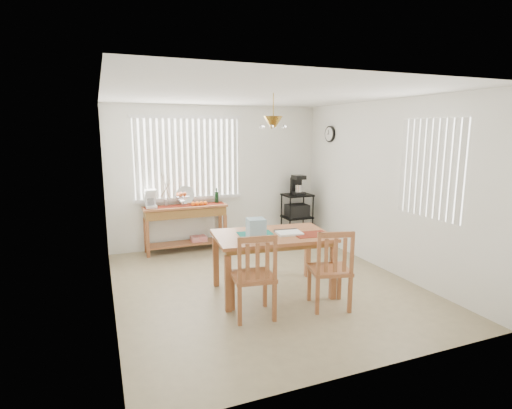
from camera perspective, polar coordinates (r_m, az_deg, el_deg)
name	(u,v)px	position (r m, az deg, el deg)	size (l,w,h in m)	color
ground	(264,285)	(5.76, 1.12, -11.39)	(4.00, 4.50, 0.01)	tan
room_shell	(264,165)	(5.38, 1.15, 5.69)	(4.20, 4.70, 2.70)	white
sideboard	(186,217)	(7.25, -9.98, -1.76)	(1.47, 0.41, 0.83)	#A25F36
sideboard_items	(172,199)	(7.16, -11.96, 0.73)	(1.40, 0.35, 0.64)	maroon
wire_cart	(297,212)	(7.92, 5.88, -1.14)	(0.54, 0.43, 0.92)	black
cart_items	(297,185)	(7.84, 5.92, 2.73)	(0.22, 0.26, 0.38)	black
dining_table	(272,241)	(5.28, 2.34, -5.20)	(1.60, 1.12, 0.80)	#A25F36
table_items	(265,230)	(5.07, 1.23, -3.66)	(1.15, 0.66, 0.26)	#147164
chair_left	(254,276)	(4.64, -0.31, -10.23)	(0.53, 0.53, 1.02)	#A25F36
chair_right	(331,270)	(4.96, 10.61, -9.13)	(0.57, 0.57, 1.00)	#A25F36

